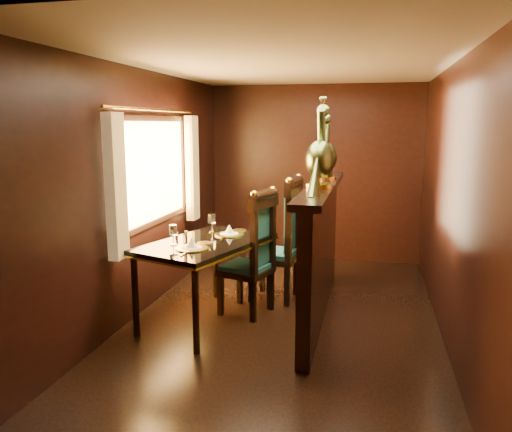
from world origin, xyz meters
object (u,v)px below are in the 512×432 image
object	(u,v)px
dining_table	(206,248)
chair_right	(286,236)
peacock_right	(327,144)
peacock_left	(320,142)
chair_left	(256,250)

from	to	relation	value
dining_table	chair_right	world-z (taller)	chair_right
dining_table	peacock_right	bearing A→B (deg)	56.31
chair_right	peacock_left	xyz separation A→B (m)	(0.42, -0.67, 1.05)
chair_left	peacock_right	distance (m)	1.35
dining_table	peacock_right	world-z (taller)	peacock_right
peacock_right	chair_right	bearing A→B (deg)	-175.56
peacock_left	chair_left	bearing A→B (deg)	166.63
peacock_left	peacock_right	xyz separation A→B (m)	(0.00, 0.71, -0.04)
chair_right	peacock_left	bearing A→B (deg)	-52.68
chair_left	peacock_right	bearing A→B (deg)	57.25
chair_left	peacock_right	world-z (taller)	peacock_right
chair_left	peacock_left	xyz separation A→B (m)	(0.63, -0.15, 1.09)
chair_right	peacock_right	bearing A→B (deg)	9.69
chair_right	peacock_left	world-z (taller)	peacock_left
chair_left	chair_right	size ratio (longest dim) A/B	0.94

